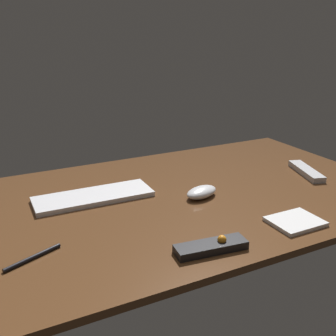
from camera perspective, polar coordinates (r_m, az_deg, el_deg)
The scene contains 7 objects.
desk at distance 129.03cm, azimuth 2.01°, elevation -4.14°, with size 140.00×84.00×2.00cm, color brown.
keyboard at distance 127.17cm, azimuth -10.49°, elevation -3.98°, with size 36.14×12.59×1.50cm, color white.
computer_mouse at distance 126.55cm, azimuth 4.76°, elevation -3.40°, with size 11.43×6.46×3.22cm, color silver.
media_remote at distance 98.10cm, azimuth 6.16°, elevation -10.96°, with size 18.18×7.20×3.52cm.
tv_remote at distance 154.02cm, azimuth 18.94°, elevation -0.43°, with size 19.53×4.73×2.07cm, color #B7B7BC.
notepad at distance 115.43cm, azimuth 17.53°, elevation -7.22°, with size 13.56×10.97×1.10cm, color white.
pen at distance 99.56cm, azimuth -18.54°, elevation -11.87°, with size 0.99×0.99×14.46cm, color black.
Camera 1 is at (-57.48, -103.42, 52.47)cm, focal length 43.17 mm.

